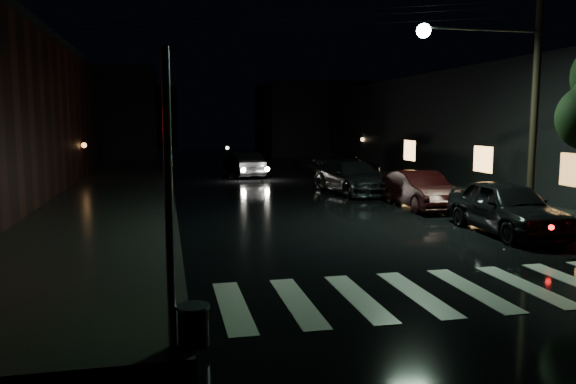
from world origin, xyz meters
TOP-DOWN VIEW (x-y plane):
  - ground at (0.00, 0.00)m, footprint 120.00×120.00m
  - sidewalk_left at (-5.00, 14.00)m, footprint 6.00×44.00m
  - sidewalk_right at (10.00, 14.00)m, footprint 4.00×44.00m
  - building_right at (17.00, 18.00)m, footprint 10.00×40.00m
  - building_far_left at (-10.00, 45.00)m, footprint 14.00×10.00m
  - building_far_right at (14.00, 45.00)m, footprint 14.00×10.00m
  - crosswalk at (3.00, 0.50)m, footprint 9.00×3.00m
  - signal_pole_corner at (-2.14, -1.46)m, footprint 0.68×0.61m
  - utility_pole at (8.83, 7.00)m, footprint 4.92×0.44m
  - parked_car_a at (7.60, 5.44)m, footprint 2.03×4.75m
  - parked_car_b at (7.23, 10.52)m, footprint 1.60×4.40m
  - parked_car_c at (6.14, 15.42)m, footprint 2.81×5.58m
  - parked_car_d at (7.60, 20.63)m, footprint 3.08×5.92m
  - oncoming_car at (2.25, 24.26)m, footprint 2.14×4.73m

SIDE VIEW (x-z plane):
  - ground at x=0.00m, z-range 0.00..0.00m
  - crosswalk at x=3.00m, z-range 0.00..0.01m
  - sidewalk_left at x=-5.00m, z-range 0.00..0.15m
  - sidewalk_right at x=10.00m, z-range 0.00..0.15m
  - parked_car_b at x=7.23m, z-range 0.00..1.44m
  - oncoming_car at x=2.25m, z-range 0.00..1.51m
  - parked_car_c at x=6.14m, z-range 0.00..1.55m
  - parked_car_d at x=7.60m, z-range 0.00..1.59m
  - parked_car_a at x=7.60m, z-range 0.00..1.60m
  - signal_pole_corner at x=-2.14m, z-range -0.56..3.64m
  - building_right at x=17.00m, z-range 0.00..6.00m
  - building_far_right at x=14.00m, z-range 0.00..7.00m
  - building_far_left at x=-10.00m, z-range 0.00..8.00m
  - utility_pole at x=8.83m, z-range 0.60..8.60m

